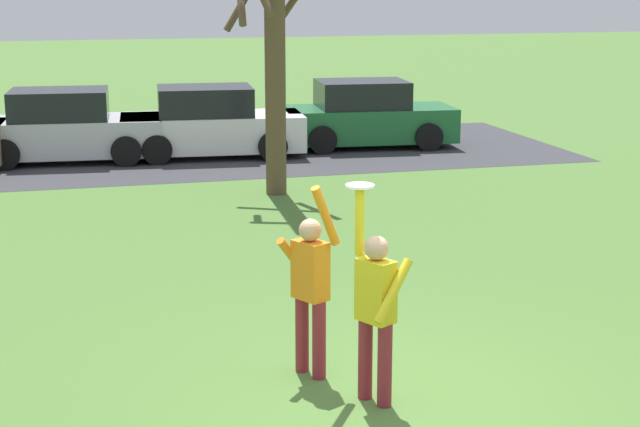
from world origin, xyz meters
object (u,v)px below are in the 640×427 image
parked_car_silver (66,128)px  person_catcher (376,305)px  frisbee_disc (360,186)px  bare_tree_tall (273,18)px  parked_car_white (210,124)px  parked_car_green (366,116)px  person_defender (310,283)px

parked_car_silver → person_catcher: bearing=-74.8°
frisbee_disc → bare_tree_tall: (1.25, 9.45, 1.18)m
person_catcher → parked_car_white: size_ratio=0.49×
parked_car_silver → bare_tree_tall: bare_tree_tall is taller
parked_car_green → parked_car_white: bearing=-169.5°
bare_tree_tall → person_catcher: bearing=-96.8°
parked_car_silver → bare_tree_tall: (3.72, -4.59, 2.54)m
parked_car_green → bare_tree_tall: bearing=-119.9°
person_defender → frisbee_disc: size_ratio=7.53×
frisbee_disc → bare_tree_tall: bearing=82.5°
parked_car_white → parked_car_green: 3.86m
frisbee_disc → bare_tree_tall: size_ratio=0.04×
person_catcher → parked_car_green: 15.09m
frisbee_disc → parked_car_silver: bearing=100.0°
parked_car_silver → frisbee_disc: bearing=-75.0°
frisbee_disc → parked_car_green: bearing=72.2°
person_defender → parked_car_silver: (-2.15, 13.42, -0.25)m
frisbee_disc → bare_tree_tall: bare_tree_tall is taller
person_catcher → frisbee_disc: (-0.10, 0.20, 1.11)m
bare_tree_tall → parked_car_green: bearing=55.1°
person_catcher → person_defender: (-0.42, 0.82, -0.00)m
parked_car_white → bare_tree_tall: (0.52, -4.39, 2.54)m
parked_car_silver → parked_car_green: (7.04, 0.17, 0.00)m
parked_car_green → person_catcher: bearing=-102.3°
person_defender → person_catcher: bearing=0.0°
frisbee_disc → person_defender: bearing=117.4°
person_catcher → frisbee_disc: size_ratio=7.66×
person_catcher → parked_car_green: size_ratio=0.49×
parked_car_green → bare_tree_tall: size_ratio=0.67×
person_defender → bare_tree_tall: (1.57, 8.83, 2.29)m
person_catcher → bare_tree_tall: bare_tree_tall is taller
frisbee_disc → parked_car_silver: size_ratio=0.06×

